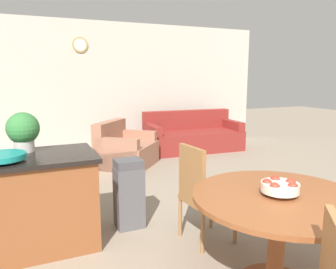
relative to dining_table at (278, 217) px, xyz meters
The scene contains 10 objects.
wall_back 5.30m from the dining_table, 93.94° to the left, with size 8.00×0.09×2.70m.
dining_table is the anchor object (origin of this frame).
dining_chair_far_side 0.87m from the dining_table, 100.90° to the left, with size 0.46×0.46×0.96m.
fruit_bowl 0.23m from the dining_table, 95.33° to the left, with size 0.27×0.27×0.12m.
kitchen_island 2.21m from the dining_table, 140.81° to the left, with size 1.31×0.76×0.88m.
teal_bowl 2.26m from the dining_table, 145.81° to the left, with size 0.38×0.38×0.07m.
potted_plant 2.36m from the dining_table, 136.37° to the left, with size 0.30×0.30×0.38m.
trash_bin 1.61m from the dining_table, 115.86° to the left, with size 0.29×0.24×0.74m.
couch 4.74m from the dining_table, 69.53° to the left, with size 2.07×1.08×0.83m.
armchair 3.80m from the dining_table, 90.77° to the left, with size 1.27×1.28×0.79m.
Camera 1 is at (-1.29, -0.82, 1.60)m, focal length 35.00 mm.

